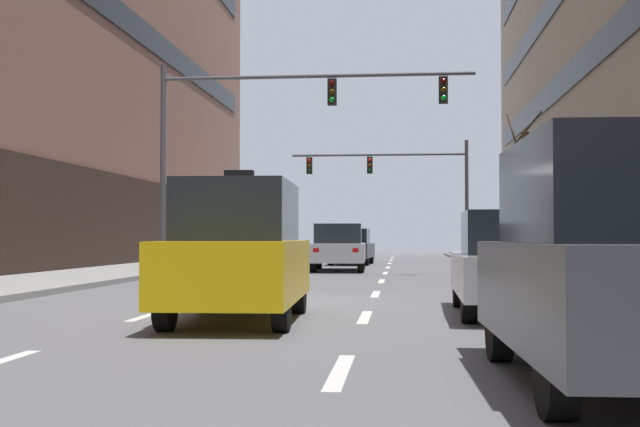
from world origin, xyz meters
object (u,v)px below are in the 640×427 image
object	(u,v)px
car_parked_0	(616,263)
traffic_signal_0	(269,120)
car_driving_1	(351,247)
street_tree_0	(526,194)
car_driving_3	(339,248)
traffic_signal_1	(403,176)
taxi_driving_2	(239,252)
car_driving_0	(218,250)
car_parked_1	(515,264)

from	to	relation	value
car_parked_0	traffic_signal_0	bearing A→B (deg)	107.70
car_driving_1	street_tree_0	bearing A→B (deg)	-43.95
car_driving_3	traffic_signal_1	world-z (taller)	traffic_signal_1
taxi_driving_2	street_tree_0	distance (m)	19.01
car_driving_0	car_parked_1	distance (m)	13.39
car_parked_0	traffic_signal_0	distance (m)	20.06
car_driving_3	street_tree_0	size ratio (longest dim) A/B	0.80
car_parked_1	traffic_signal_1	bearing A→B (deg)	93.52
car_parked_1	street_tree_0	world-z (taller)	street_tree_0
traffic_signal_0	taxi_driving_2	bearing A→B (deg)	-82.44
car_parked_0	car_driving_0	bearing A→B (deg)	112.89
car_driving_0	traffic_signal_1	bearing A→B (deg)	71.40
car_parked_0	traffic_signal_1	world-z (taller)	traffic_signal_1
car_driving_3	car_parked_0	bearing A→B (deg)	-79.71
car_driving_3	car_parked_0	distance (m)	22.52
car_driving_1	car_driving_3	bearing A→B (deg)	-90.40
car_parked_0	traffic_signal_1	size ratio (longest dim) A/B	0.48
traffic_signal_1	car_parked_1	bearing A→B (deg)	-86.48
traffic_signal_1	traffic_signal_0	bearing A→B (deg)	-105.70
car_parked_0	car_parked_1	distance (m)	6.08
car_driving_0	traffic_signal_0	bearing A→B (deg)	47.33
taxi_driving_2	car_parked_1	distance (m)	4.34
car_driving_1	car_driving_3	distance (m)	6.63
car_parked_1	traffic_signal_0	size ratio (longest dim) A/B	0.43
car_driving_1	street_tree_0	world-z (taller)	street_tree_0
car_driving_0	traffic_signal_1	xyz separation A→B (m)	(5.59, 16.61, 3.41)
car_parked_0	car_parked_1	world-z (taller)	car_parked_0
taxi_driving_2	traffic_signal_0	xyz separation A→B (m)	(-1.86, 13.99, 3.96)
car_driving_3	traffic_signal_0	xyz separation A→B (m)	(-1.96, -3.42, 4.14)
taxi_driving_2	car_parked_0	world-z (taller)	taxi_driving_2
car_driving_3	street_tree_0	bearing A→B (deg)	2.37
car_driving_0	street_tree_0	size ratio (longest dim) A/B	0.81
car_driving_1	traffic_signal_1	distance (m)	6.59
taxi_driving_2	car_driving_3	bearing A→B (deg)	89.67
taxi_driving_2	traffic_signal_1	xyz separation A→B (m)	(2.41, 29.17, 3.23)
car_driving_1	street_tree_0	distance (m)	9.37
car_driving_0	car_driving_3	world-z (taller)	car_driving_3
car_parked_1	traffic_signal_0	world-z (taller)	traffic_signal_0
car_driving_0	car_parked_1	bearing A→B (deg)	-56.96
traffic_signal_0	car_parked_1	bearing A→B (deg)	-64.73
car_driving_3	traffic_signal_1	bearing A→B (deg)	78.89
car_parked_1	street_tree_0	xyz separation A→B (m)	(2.62, 16.36, 1.95)
car_driving_1	car_parked_0	size ratio (longest dim) A/B	1.00
car_parked_0	street_tree_0	world-z (taller)	street_tree_0
car_driving_0	car_parked_1	xyz separation A→B (m)	(7.30, -11.23, -0.03)
taxi_driving_2	car_driving_3	distance (m)	17.42
car_driving_0	car_parked_0	size ratio (longest dim) A/B	1.07
car_parked_1	taxi_driving_2	bearing A→B (deg)	-162.11
car_parked_0	car_parked_1	bearing A→B (deg)	90.01
taxi_driving_2	car_parked_1	size ratio (longest dim) A/B	0.97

